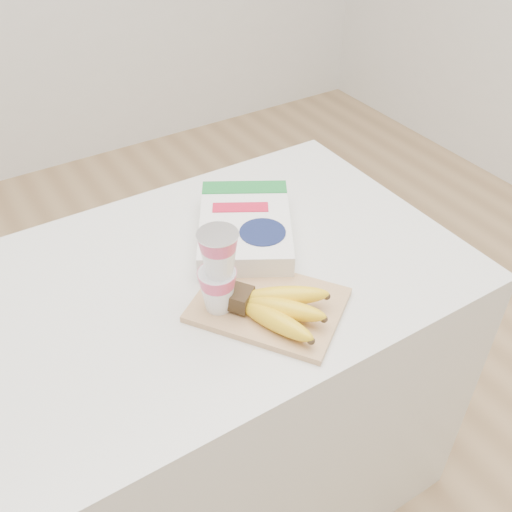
{
  "coord_description": "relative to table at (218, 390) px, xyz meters",
  "views": [
    {
      "loc": [
        -0.39,
        -0.79,
        1.53
      ],
      "look_at": [
        0.08,
        -0.05,
        0.82
      ],
      "focal_mm": 40.0,
      "sensor_mm": 36.0,
      "label": 1
    }
  ],
  "objects": [
    {
      "name": "table",
      "position": [
        0.0,
        0.0,
        0.0
      ],
      "size": [
        1.03,
        0.69,
        0.78
      ],
      "primitive_type": "cube",
      "color": "white",
      "rests_on": "ground"
    },
    {
      "name": "cutting_board",
      "position": [
        0.04,
        -0.15,
        0.39
      ],
      "size": [
        0.32,
        0.34,
        0.01
      ],
      "primitive_type": "cube",
      "rotation": [
        0.0,
        0.0,
        0.61
      ],
      "color": "tan",
      "rests_on": "table"
    },
    {
      "name": "bananas",
      "position": [
        0.04,
        -0.19,
        0.43
      ],
      "size": [
        0.18,
        0.19,
        0.06
      ],
      "color": "#382816",
      "rests_on": "cutting_board"
    },
    {
      "name": "yogurt_stack",
      "position": [
        -0.04,
        -0.11,
        0.49
      ],
      "size": [
        0.08,
        0.08,
        0.17
      ],
      "color": "white",
      "rests_on": "cutting_board"
    },
    {
      "name": "cereal_box",
      "position": [
        0.12,
        0.05,
        0.42
      ],
      "size": [
        0.31,
        0.34,
        0.06
      ],
      "rotation": [
        0.0,
        0.0,
        -0.53
      ],
      "color": "white",
      "rests_on": "table"
    }
  ]
}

